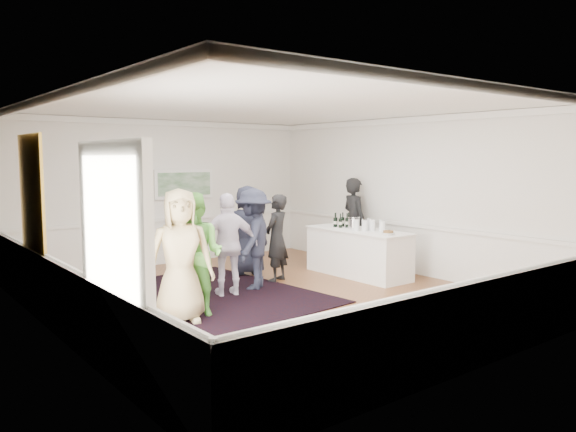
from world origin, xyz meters
TOP-DOWN VIEW (x-y plane):
  - floor at (0.00, 0.00)m, footprint 8.00×8.00m
  - ceiling at (0.00, 0.00)m, footprint 7.00×8.00m
  - wall_left at (-3.50, 0.00)m, footprint 0.02×8.00m
  - wall_right at (3.50, 0.00)m, footprint 0.02×8.00m
  - wall_back at (0.00, 4.00)m, footprint 7.00×0.02m
  - wall_front at (0.00, -4.00)m, footprint 7.00×0.02m
  - wainscoting at (0.00, 0.00)m, footprint 7.00×8.00m
  - mirror at (-3.45, 1.30)m, footprint 0.05×1.25m
  - doorway at (-3.45, -1.90)m, footprint 0.10×1.78m
  - landscape_painting at (0.40, 3.95)m, footprint 1.44×0.06m
  - area_rug at (-0.79, 0.80)m, footprint 3.39×4.26m
  - serving_table at (2.44, 0.43)m, footprint 0.88×2.31m
  - bartender at (3.20, 1.32)m, footprint 0.59×0.78m
  - guest_tan at (-1.88, -0.31)m, footprint 1.09×0.86m
  - guest_green at (-1.53, -0.12)m, footprint 1.08×1.14m
  - guest_lilac at (-0.50, 0.61)m, footprint 1.12×0.71m
  - guest_dark_a at (0.13, 0.77)m, footprint 1.34×1.28m
  - guest_dark_b at (0.83, 1.02)m, footprint 0.73×0.63m
  - guest_navy at (0.73, 1.88)m, footprint 1.04×0.86m
  - wine_bottles at (2.47, 0.95)m, footprint 0.36×0.31m
  - juice_pitchers at (2.45, 0.15)m, footprint 0.39×0.56m
  - ice_bucket at (2.45, 0.58)m, footprint 0.26×0.26m
  - nut_bowl at (2.34, -0.46)m, footprint 0.23×0.23m

SIDE VIEW (x-z plane):
  - floor at x=0.00m, z-range 0.00..0.00m
  - area_rug at x=-0.79m, z-range 0.00..0.02m
  - serving_table at x=2.44m, z-range 0.00..0.94m
  - wainscoting at x=0.00m, z-range 0.00..1.00m
  - guest_dark_b at x=0.83m, z-range 0.00..1.68m
  - guest_lilac at x=-0.50m, z-range 0.00..1.77m
  - guest_navy at x=0.73m, z-range 0.00..1.82m
  - guest_dark_a at x=0.13m, z-range 0.00..1.83m
  - guest_green at x=-1.53m, z-range 0.00..1.86m
  - bartender at x=3.20m, z-range 0.00..1.93m
  - guest_tan at x=-1.88m, z-range 0.00..1.94m
  - nut_bowl at x=2.34m, z-range 0.93..1.01m
  - ice_bucket at x=2.45m, z-range 0.93..1.17m
  - juice_pitchers at x=2.45m, z-range 0.94..1.18m
  - wine_bottles at x=2.47m, z-range 0.94..1.25m
  - doorway at x=-3.45m, z-range 0.14..2.70m
  - wall_left at x=-3.50m, z-range 0.00..3.20m
  - wall_right at x=3.50m, z-range 0.00..3.20m
  - wall_back at x=0.00m, z-range 0.00..3.20m
  - wall_front at x=0.00m, z-range 0.00..3.20m
  - landscape_painting at x=0.40m, z-range 1.45..2.11m
  - mirror at x=-3.45m, z-range 0.88..2.73m
  - ceiling at x=0.00m, z-range 3.19..3.21m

